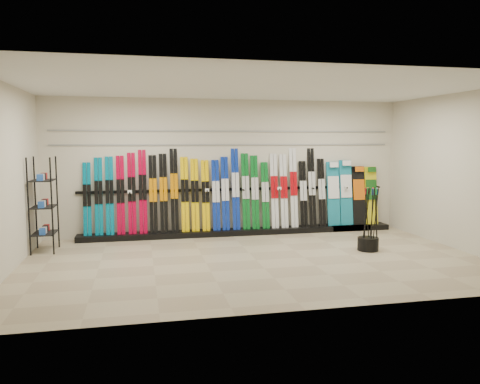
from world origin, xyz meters
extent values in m
plane|color=gray|center=(0.00, 0.00, 0.00)|extent=(8.00, 8.00, 0.00)
plane|color=beige|center=(0.00, 2.50, 1.50)|extent=(8.00, 0.00, 8.00)
plane|color=beige|center=(-4.00, 0.00, 1.50)|extent=(0.00, 5.00, 5.00)
plane|color=beige|center=(4.00, 0.00, 1.50)|extent=(0.00, 5.00, 5.00)
plane|color=silver|center=(0.00, 0.00, 3.00)|extent=(8.00, 8.00, 0.00)
cube|color=black|center=(0.22, 2.28, 0.06)|extent=(8.00, 0.40, 0.12)
cube|color=#006685|center=(-3.05, 2.35, 0.88)|extent=(0.17, 0.25, 1.52)
cube|color=#006685|center=(-2.82, 2.35, 0.93)|extent=(0.17, 0.27, 1.62)
cube|color=#006685|center=(-2.60, 2.36, 0.94)|extent=(0.17, 0.27, 1.64)
cube|color=#A50024|center=(-2.37, 2.36, 0.95)|extent=(0.17, 0.27, 1.65)
cube|color=#A50024|center=(-2.14, 2.36, 0.98)|extent=(0.17, 0.28, 1.71)
cube|color=#A50024|center=(-1.91, 2.37, 1.01)|extent=(0.17, 0.29, 1.78)
cube|color=black|center=(-1.69, 2.36, 0.95)|extent=(0.17, 0.27, 1.66)
cube|color=black|center=(-1.47, 2.36, 0.96)|extent=(0.17, 0.28, 1.69)
cube|color=black|center=(-1.24, 2.37, 1.02)|extent=(0.17, 0.29, 1.80)
cube|color=#EFC002|center=(-1.02, 2.35, 0.93)|extent=(0.17, 0.27, 1.62)
cube|color=#EFC002|center=(-0.79, 2.35, 0.91)|extent=(0.17, 0.26, 1.57)
cube|color=#EFC002|center=(-0.56, 2.35, 0.89)|extent=(0.17, 0.25, 1.54)
cube|color=navy|center=(-0.33, 2.35, 0.89)|extent=(0.17, 0.25, 1.55)
cube|color=navy|center=(-0.12, 2.35, 0.93)|extent=(0.17, 0.27, 1.61)
cube|color=navy|center=(0.12, 2.37, 1.02)|extent=(0.17, 0.29, 1.80)
cube|color=#095F1D|center=(0.35, 2.36, 0.96)|extent=(0.17, 0.28, 1.69)
cube|color=#095F1D|center=(0.56, 2.36, 0.94)|extent=(0.17, 0.27, 1.64)
cube|color=#095F1D|center=(0.80, 2.34, 0.86)|extent=(0.17, 0.25, 1.49)
cube|color=silver|center=(1.02, 2.36, 0.96)|extent=(0.17, 0.27, 1.68)
cube|color=silver|center=(1.24, 2.36, 0.95)|extent=(0.17, 0.27, 1.66)
cube|color=silver|center=(1.48, 2.37, 1.02)|extent=(0.17, 0.29, 1.81)
cube|color=black|center=(1.71, 2.35, 0.87)|extent=(0.17, 0.25, 1.50)
cube|color=black|center=(1.92, 2.37, 1.02)|extent=(0.17, 0.29, 1.80)
cube|color=black|center=(2.16, 2.35, 0.90)|extent=(0.17, 0.26, 1.55)
cube|color=#14728C|center=(2.45, 2.35, 0.86)|extent=(0.30, 0.23, 1.48)
cube|color=#14728C|center=(2.77, 2.36, 0.88)|extent=(0.30, 0.23, 1.51)
cube|color=black|center=(3.09, 2.35, 0.80)|extent=(0.32, 0.21, 1.37)
cube|color=gold|center=(3.41, 2.34, 0.80)|extent=(0.30, 0.21, 1.35)
cube|color=black|center=(-3.75, 1.50, 0.89)|extent=(0.40, 0.60, 1.79)
cylinder|color=black|center=(2.27, 0.27, 0.12)|extent=(0.40, 0.40, 0.25)
cylinder|color=black|center=(2.19, 0.25, 0.61)|extent=(0.03, 0.08, 1.18)
cylinder|color=black|center=(2.22, 0.30, 0.61)|extent=(0.13, 0.04, 1.18)
cylinder|color=black|center=(2.26, 0.12, 0.61)|extent=(0.06, 0.10, 1.18)
cylinder|color=black|center=(2.24, 0.30, 0.61)|extent=(0.13, 0.02, 1.18)
cylinder|color=black|center=(2.38, 0.35, 0.61)|extent=(0.03, 0.14, 1.18)
cylinder|color=black|center=(2.41, 0.22, 0.61)|extent=(0.03, 0.10, 1.18)
cylinder|color=black|center=(2.39, 0.20, 0.61)|extent=(0.13, 0.05, 1.18)
cylinder|color=black|center=(2.36, 0.19, 0.61)|extent=(0.11, 0.02, 1.18)
cylinder|color=black|center=(2.28, 0.33, 0.61)|extent=(0.13, 0.05, 1.18)
cube|color=gray|center=(0.00, 2.48, 2.00)|extent=(7.60, 0.02, 0.03)
cube|color=gray|center=(0.00, 2.48, 2.30)|extent=(7.60, 0.02, 0.03)
camera|label=1|loc=(-1.98, -7.79, 2.09)|focal=35.00mm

